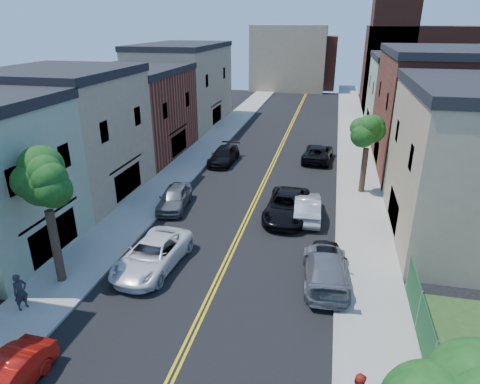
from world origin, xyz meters
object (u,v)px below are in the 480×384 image
Objects in this scene: black_suv_lane at (287,206)px; pedestrian_left at (20,292)px; grey_car_right at (326,268)px; silver_car_right at (307,207)px; grey_car_left at (175,198)px; white_pickup at (153,255)px; dark_car_right_far at (318,153)px; red_sedan at (4,382)px; black_car_right at (326,257)px; black_car_left at (224,155)px.

black_suv_lane is 3.31× the size of pedestrian_left.
grey_car_right is 1.12× the size of silver_car_right.
silver_car_right reaches higher than grey_car_left.
grey_car_right is 0.93× the size of black_suv_lane.
grey_car_right is (11.00, -7.07, 0.01)m from grey_car_left.
white_pickup is 7.96m from grey_car_left.
black_suv_lane reaches higher than dark_car_right_far.
red_sedan is 15.74m from black_car_right.
black_suv_lane is at bearing 56.13° from white_pickup.
pedestrian_left is (-4.43, -4.81, 0.25)m from white_pickup.
red_sedan is 2.31× the size of pedestrian_left.
black_car_left is at bearing 125.74° from black_suv_lane.
white_pickup is at bearing 42.69° from silver_car_right.
white_pickup reaches higher than dark_car_right_far.
dark_car_right_far reaches higher than black_car_left.
grey_car_right is (11.00, 9.87, 0.12)m from red_sedan.
silver_car_right is 0.82× the size of black_suv_lane.
black_car_left is 12.82m from black_suv_lane.
pedestrian_left is (-12.32, -26.18, 0.28)m from dark_car_right_far.
white_pickup reaches higher than black_car_right.
silver_car_right is 1.38m from black_suv_lane.
black_suv_lane is at bearing -66.83° from black_car_right.
black_suv_lane is at bearing -73.23° from grey_car_right.
white_pickup is 0.96× the size of black_suv_lane.
silver_car_right is at bearing -23.25° from pedestrian_left.
grey_car_left is at bearing -92.45° from black_car_left.
black_car_right is 0.79× the size of silver_car_right.
dark_car_right_far is (9.59, 13.59, -0.03)m from grey_car_left.
grey_car_right is 1.39m from black_car_right.
black_car_left is at bearing 11.29° from pedestrian_left.
grey_car_left is (-1.70, 7.78, -0.00)m from white_pickup.
pedestrian_left reaches higher than silver_car_right.
red_sedan is at bearing 37.36° from grey_car_right.
grey_car_right is 7.85m from black_suv_lane.
pedestrian_left is (-13.73, -6.90, 0.39)m from black_car_right.
black_suv_lane reaches higher than grey_car_right.
dark_car_right_far is 3.08× the size of pedestrian_left.
silver_car_right is at bearing -83.35° from grey_car_right.
grey_car_left is 10.84m from black_car_left.
black_suv_lane is (8.15, 0.25, 0.03)m from grey_car_left.
black_car_right is at bearing -56.30° from black_car_left.
black_car_left is 9.15m from dark_car_right_far.
red_sedan is 0.85× the size of silver_car_right.
red_sedan is 27.77m from black_car_left.
black_car_left reaches higher than red_sedan.
pedestrian_left is at bearing -127.72° from white_pickup.
silver_car_right is at bearing -78.88° from black_car_right.
silver_car_right is 0.89× the size of dark_car_right_far.
black_car_left is at bearing 79.03° from grey_car_left.
silver_car_right is (-1.48, 6.10, 0.15)m from black_car_right.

